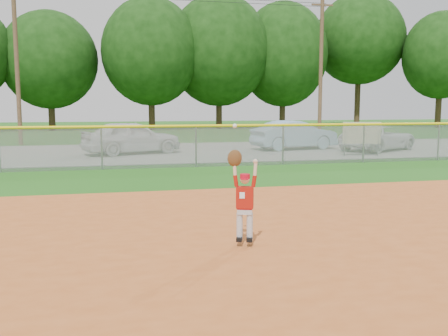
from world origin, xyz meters
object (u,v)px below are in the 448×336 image
(car_white_a, at_px, (132,137))
(car_white_b, at_px, (379,138))
(car_blue, at_px, (294,135))
(sponsor_sign, at_px, (362,134))
(ballplayer, at_px, (243,196))

(car_white_a, distance_m, car_white_b, 11.96)
(car_blue, bearing_deg, sponsor_sign, -167.66)
(sponsor_sign, distance_m, ballplayer, 15.08)
(sponsor_sign, height_order, ballplayer, ballplayer)
(ballplayer, bearing_deg, sponsor_sign, 55.16)
(car_blue, relative_size, sponsor_sign, 2.57)
(car_blue, xyz_separation_m, car_white_b, (3.84, -1.46, -0.11))
(car_white_a, height_order, sponsor_sign, car_white_a)
(sponsor_sign, bearing_deg, car_white_b, 47.12)
(car_white_a, relative_size, ballplayer, 2.40)
(car_white_b, relative_size, ballplayer, 2.36)
(car_blue, relative_size, car_white_b, 1.00)
(car_blue, distance_m, sponsor_sign, 4.16)
(car_blue, xyz_separation_m, ballplayer, (-6.95, -16.18, 0.09))
(car_white_a, relative_size, sponsor_sign, 2.63)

